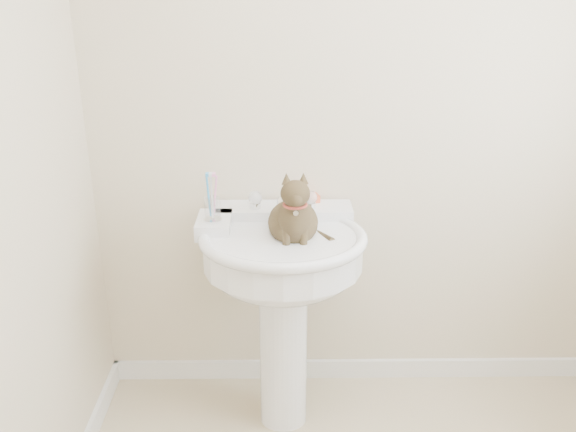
{
  "coord_description": "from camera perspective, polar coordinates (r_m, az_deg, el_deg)",
  "views": [
    {
      "loc": [
        -0.33,
        -1.27,
        1.75
      ],
      "look_at": [
        -0.3,
        0.8,
        0.92
      ],
      "focal_mm": 38.0,
      "sensor_mm": 36.0,
      "label": 1
    }
  ],
  "objects": [
    {
      "name": "baseboard_back",
      "position": [
        2.93,
        6.04,
        -14.0
      ],
      "size": [
        2.2,
        0.02,
        0.09
      ],
      "primitive_type": "cube",
      "color": "white",
      "rests_on": "floor"
    },
    {
      "name": "faucet",
      "position": [
        2.38,
        -0.5,
        1.53
      ],
      "size": [
        0.28,
        0.12,
        0.14
      ],
      "color": "silver",
      "rests_on": "pedestal_sink"
    },
    {
      "name": "soap_bar",
      "position": [
        2.48,
        1.85,
        1.65
      ],
      "size": [
        0.1,
        0.08,
        0.03
      ],
      "primitive_type": "cube",
      "rotation": [
        0.0,
        0.0,
        0.31
      ],
      "color": "#DC5A33",
      "rests_on": "pedestal_sink"
    },
    {
      "name": "pedestal_sink",
      "position": [
        2.33,
        -0.53,
        -5.21
      ],
      "size": [
        0.64,
        0.63,
        0.88
      ],
      "color": "white",
      "rests_on": "floor"
    },
    {
      "name": "wall_back",
      "position": [
        2.44,
        7.14,
        9.77
      ],
      "size": [
        2.2,
        0.0,
        2.5
      ],
      "primitive_type": null,
      "color": "beige",
      "rests_on": "ground"
    },
    {
      "name": "toothbrush_cup",
      "position": [
        2.29,
        -7.08,
        0.69
      ],
      "size": [
        0.07,
        0.07,
        0.18
      ],
      "rotation": [
        0.0,
        0.0,
        -0.23
      ],
      "color": "silver",
      "rests_on": "pedestal_sink"
    },
    {
      "name": "cat",
      "position": [
        2.23,
        0.55,
        -0.22
      ],
      "size": [
        0.2,
        0.26,
        0.38
      ],
      "rotation": [
        0.0,
        0.0,
        0.05
      ],
      "color": "#4E3F22",
      "rests_on": "pedestal_sink"
    }
  ]
}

